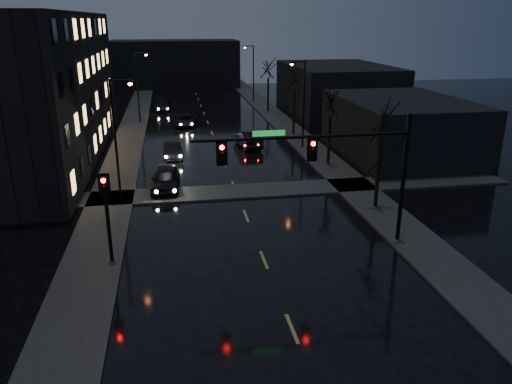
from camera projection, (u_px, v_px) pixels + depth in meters
name	position (u px, v px, depth m)	size (l,w,h in m)	color
ground	(305.00, 361.00, 17.64)	(160.00, 160.00, 0.00)	black
sidewalk_left	(128.00, 142.00, 48.86)	(3.00, 140.00, 0.12)	#2D2D2B
sidewalk_right	(297.00, 136.00, 51.57)	(3.00, 140.00, 0.12)	#2D2D2B
sidewalk_cross	(236.00, 191.00, 34.85)	(40.00, 3.00, 0.12)	#2D2D2B
apartment_block	(18.00, 89.00, 40.98)	(12.00, 30.00, 12.00)	black
commercial_right_near	(400.00, 128.00, 43.51)	(10.00, 14.00, 5.00)	black
commercial_right_far	(337.00, 89.00, 64.07)	(12.00, 18.00, 6.00)	black
far_block	(175.00, 64.00, 88.48)	(22.00, 10.00, 8.00)	black
signal_mast	(336.00, 158.00, 25.04)	(11.11, 0.41, 7.00)	black
signal_pole_left	(106.00, 206.00, 23.83)	(0.35, 0.41, 4.53)	black
tree_near	(383.00, 111.00, 29.98)	(3.52, 3.52, 8.08)	black
tree_mid_a	(331.00, 94.00, 39.42)	(3.30, 3.30, 7.58)	black
tree_mid_b	(295.00, 70.00, 50.34)	(3.74, 3.74, 8.59)	black
tree_far	(268.00, 64.00, 63.56)	(3.43, 3.43, 7.88)	black
streetlight_l_near	(118.00, 131.00, 31.63)	(1.53, 0.28, 8.00)	black
streetlight_l_far	(139.00, 81.00, 56.77)	(1.53, 0.28, 8.00)	black
streetlight_r_mid	(302.00, 97.00, 45.23)	(1.53, 0.28, 8.00)	black
streetlight_r_far	(252.00, 69.00, 71.30)	(1.53, 0.28, 8.00)	black
oncoming_car_a	(165.00, 179.00, 35.09)	(1.92, 4.76, 1.62)	black
oncoming_car_b	(173.00, 150.00, 43.50)	(1.41, 4.04, 1.33)	black
oncoming_car_c	(186.00, 120.00, 56.33)	(2.13, 4.61, 1.28)	black
oncoming_car_d	(163.00, 106.00, 65.63)	(1.97, 4.84, 1.40)	black
lead_car	(248.00, 139.00, 46.98)	(1.64, 4.71, 1.55)	black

